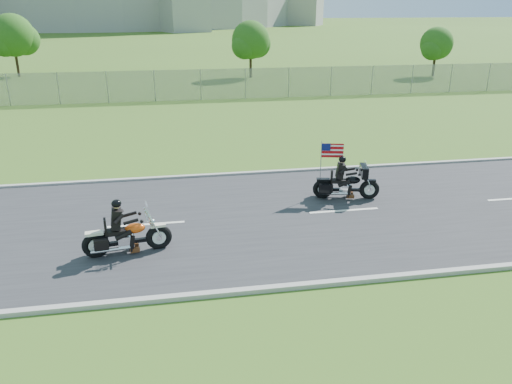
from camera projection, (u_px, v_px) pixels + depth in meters
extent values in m
plane|color=#39551A|center=(215.00, 221.00, 14.79)|extent=(420.00, 420.00, 0.00)
cube|color=#28282B|center=(215.00, 220.00, 14.79)|extent=(120.00, 8.00, 0.04)
cube|color=#9E9B93|center=(205.00, 176.00, 18.51)|extent=(120.00, 0.18, 0.12)
cube|color=#9E9B93|center=(233.00, 292.00, 11.05)|extent=(120.00, 0.18, 0.12)
cube|color=gray|center=(107.00, 87.00, 32.06)|extent=(60.00, 0.03, 2.00)
cylinder|color=#382316|center=(251.00, 63.00, 42.95)|extent=(0.22, 0.22, 2.52)
sphere|color=#275416|center=(251.00, 40.00, 42.28)|extent=(3.20, 3.20, 3.20)
sphere|color=#275416|center=(257.00, 44.00, 42.95)|extent=(2.40, 2.40, 2.40)
sphere|color=#275416|center=(245.00, 46.00, 41.98)|extent=(2.24, 2.24, 2.24)
cylinder|color=#382316|center=(17.00, 60.00, 43.37)|extent=(0.22, 0.22, 2.80)
sphere|color=#275416|center=(12.00, 35.00, 42.62)|extent=(3.60, 3.60, 3.60)
sphere|color=#275416|center=(24.00, 39.00, 43.38)|extent=(2.70, 2.70, 2.70)
sphere|color=#275416|center=(4.00, 42.00, 42.28)|extent=(2.52, 2.52, 2.52)
cylinder|color=#382316|center=(434.00, 63.00, 43.73)|extent=(0.22, 0.22, 2.24)
sphere|color=#275416|center=(437.00, 43.00, 43.13)|extent=(2.80, 2.80, 2.80)
sphere|color=#275416|center=(440.00, 47.00, 43.72)|extent=(2.10, 2.10, 2.10)
sphere|color=#275416|center=(433.00, 49.00, 42.87)|extent=(1.96, 1.96, 1.96)
torus|color=black|center=(159.00, 237.00, 12.97)|extent=(0.70, 0.26, 0.69)
torus|color=black|center=(96.00, 245.00, 12.52)|extent=(0.70, 0.26, 0.69)
ellipsoid|color=#F05211|center=(135.00, 228.00, 12.68)|extent=(0.55, 0.36, 0.26)
cube|color=black|center=(116.00, 232.00, 12.56)|extent=(0.54, 0.34, 0.11)
cube|color=black|center=(116.00, 219.00, 12.45)|extent=(0.27, 0.40, 0.51)
sphere|color=black|center=(116.00, 204.00, 12.32)|extent=(0.28, 0.28, 0.25)
cube|color=silver|center=(148.00, 210.00, 12.63)|extent=(0.09, 0.43, 0.37)
torus|color=black|center=(369.00, 190.00, 16.31)|extent=(0.68, 0.30, 0.66)
torus|color=black|center=(323.00, 189.00, 16.37)|extent=(0.68, 0.30, 0.66)
ellipsoid|color=black|center=(353.00, 180.00, 16.22)|extent=(0.55, 0.39, 0.25)
cube|color=black|center=(338.00, 181.00, 16.25)|extent=(0.54, 0.37, 0.11)
cube|color=black|center=(340.00, 171.00, 16.12)|extent=(0.29, 0.39, 0.49)
sphere|color=black|center=(342.00, 159.00, 15.98)|extent=(0.29, 0.29, 0.24)
cube|color=black|center=(364.00, 171.00, 16.09)|extent=(0.34, 0.74, 0.36)
cube|color=#B70C11|center=(332.00, 151.00, 16.08)|extent=(0.70, 0.17, 0.46)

